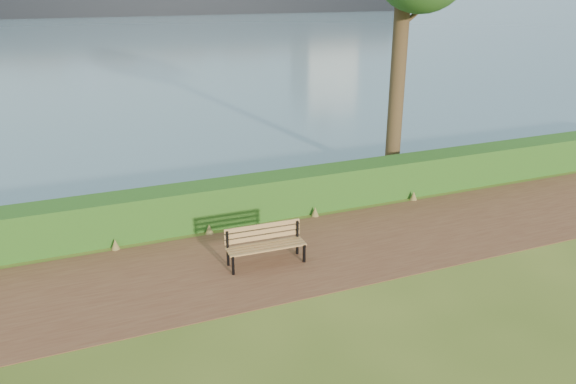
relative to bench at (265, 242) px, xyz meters
name	(u,v)px	position (x,y,z in m)	size (l,w,h in m)	color
ground	(287,264)	(0.39, -0.24, -0.47)	(140.00, 140.00, 0.00)	#3F5718
path	(281,258)	(0.39, 0.06, -0.46)	(40.00, 3.40, 0.01)	brown
hedge	(246,199)	(0.39, 2.36, 0.03)	(32.00, 0.85, 1.00)	#1B4614
bench	(265,242)	(0.00, 0.00, 0.00)	(1.64, 0.54, 0.82)	black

